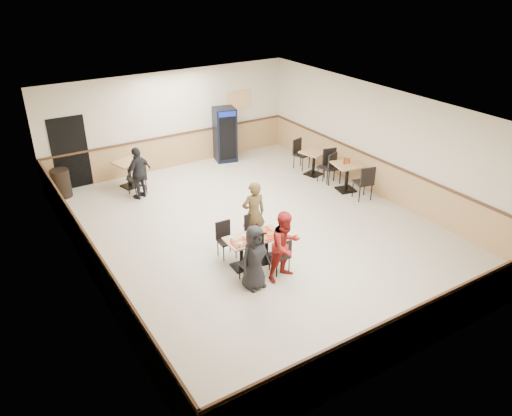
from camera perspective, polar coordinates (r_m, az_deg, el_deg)
ground at (r=12.21m, az=0.17°, el=-2.63°), size 10.00×10.00×0.00m
room_shell at (r=14.77m, az=0.75°, el=5.26°), size 10.00×10.00×10.00m
main_table at (r=10.75m, az=-0.21°, el=-4.35°), size 1.28×0.69×0.67m
main_chairs at (r=10.74m, az=-0.42°, el=-4.50°), size 1.18×1.52×0.84m
diner_woman_left at (r=9.89m, az=-0.15°, el=-5.69°), size 0.72×0.51×1.38m
diner_woman_right at (r=10.16m, az=3.38°, el=-4.32°), size 0.81×0.67×1.51m
diner_man_opposite at (r=11.33m, az=-0.27°, el=-0.66°), size 0.61×0.45×1.56m
lone_diner at (r=13.98m, az=-13.25°, el=3.93°), size 0.93×0.69×1.47m
tabletop_clutter at (r=10.59m, az=-0.02°, el=-3.34°), size 1.10×0.56×0.12m
side_table_near at (r=14.34m, az=10.37°, el=3.97°), size 0.90×0.90×0.81m
side_table_near_chair_south at (r=13.93m, az=12.12°, el=2.97°), size 0.57×0.57×1.03m
side_table_near_chair_north at (r=14.80m, az=8.71°, el=4.72°), size 0.57×0.57×1.03m
side_table_far at (r=15.30m, az=6.63°, el=5.55°), size 0.86×0.86×0.75m
side_table_far_chair_south at (r=14.87m, az=8.05°, el=4.73°), size 0.54×0.54×0.95m
side_table_far_chair_north at (r=15.75m, az=5.27°, el=6.16°), size 0.54×0.54×0.95m
condiment_caddy at (r=14.23m, az=10.27°, el=5.35°), size 0.23×0.06×0.20m
back_table at (r=14.83m, az=-14.31°, el=4.21°), size 0.87×0.87×0.76m
back_table_chair_lone at (r=14.30m, az=-13.50°, el=3.33°), size 0.55×0.55×0.97m
pepsi_cooler at (r=16.27m, az=-3.57°, el=8.38°), size 0.79×0.79×1.74m
trash_bin at (r=14.81m, az=-21.37°, el=2.65°), size 0.50×0.50×0.79m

